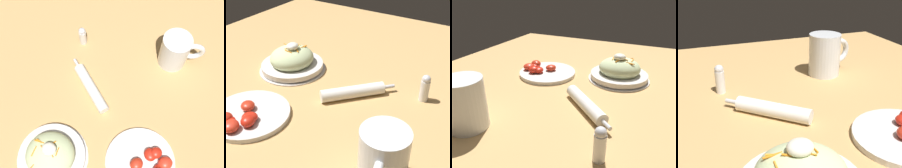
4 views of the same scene
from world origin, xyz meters
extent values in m
plane|color=tan|center=(0.00, 0.00, 0.00)|extent=(1.43, 1.43, 0.00)
cylinder|color=silver|center=(-0.01, -0.19, 0.00)|extent=(0.22, 0.22, 0.01)
cylinder|color=silver|center=(-0.01, -0.19, 0.02)|extent=(0.21, 0.21, 0.02)
ellipsoid|color=beige|center=(-0.01, -0.19, 0.04)|extent=(0.15, 0.14, 0.07)
cylinder|color=orange|center=(-0.05, -0.16, 0.07)|extent=(0.02, 0.01, 0.01)
cylinder|color=orange|center=(-0.05, -0.17, 0.08)|extent=(0.03, 0.00, 0.01)
cylinder|color=orange|center=(-0.05, -0.20, 0.08)|extent=(0.01, 0.03, 0.00)
cylinder|color=orange|center=(-0.03, -0.18, 0.08)|extent=(0.02, 0.01, 0.01)
cylinder|color=orange|center=(-0.01, -0.16, 0.08)|extent=(0.02, 0.03, 0.01)
cylinder|color=orange|center=(-0.01, -0.18, 0.08)|extent=(0.03, 0.01, 0.01)
cylinder|color=orange|center=(-0.04, -0.23, 0.07)|extent=(0.01, 0.03, 0.00)
cylinder|color=orange|center=(0.00, -0.19, 0.08)|extent=(0.02, 0.02, 0.00)
cylinder|color=orange|center=(0.01, -0.18, 0.08)|extent=(0.00, 0.03, 0.01)
ellipsoid|color=white|center=(-0.01, -0.18, 0.09)|extent=(0.04, 0.04, 0.02)
cylinder|color=white|center=(0.26, 0.27, 0.07)|extent=(0.10, 0.10, 0.13)
cylinder|color=gold|center=(0.26, 0.27, 0.05)|extent=(0.09, 0.09, 0.09)
cylinder|color=white|center=(0.26, 0.27, 0.10)|extent=(0.09, 0.09, 0.01)
cylinder|color=white|center=(0.02, 0.07, 0.02)|extent=(0.16, 0.15, 0.04)
cylinder|color=silver|center=(-0.06, 0.14, 0.02)|extent=(0.03, 0.03, 0.01)
cylinder|color=silver|center=(0.25, -0.12, 0.01)|extent=(0.21, 0.21, 0.01)
ellipsoid|color=red|center=(0.31, -0.14, 0.03)|extent=(0.06, 0.06, 0.03)
ellipsoid|color=red|center=(0.32, -0.10, 0.03)|extent=(0.06, 0.06, 0.02)
ellipsoid|color=red|center=(0.29, -0.08, 0.03)|extent=(0.05, 0.05, 0.03)
ellipsoid|color=red|center=(0.31, -0.12, 0.02)|extent=(0.05, 0.05, 0.02)
ellipsoid|color=red|center=(0.27, -0.09, 0.02)|extent=(0.05, 0.05, 0.02)
ellipsoid|color=red|center=(0.24, -0.13, 0.02)|extent=(0.05, 0.05, 0.02)
cylinder|color=white|center=(-0.07, 0.24, 0.03)|extent=(0.03, 0.03, 0.06)
sphere|color=silver|center=(-0.07, 0.24, 0.07)|extent=(0.02, 0.02, 0.02)
camera|label=1|loc=(0.22, -0.30, 0.91)|focal=46.30mm
camera|label=2|loc=(0.65, 0.42, 0.49)|focal=47.84mm
camera|label=3|loc=(-0.17, 0.60, 0.34)|focal=36.62mm
camera|label=4|loc=(-0.15, -0.51, 0.35)|focal=46.40mm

